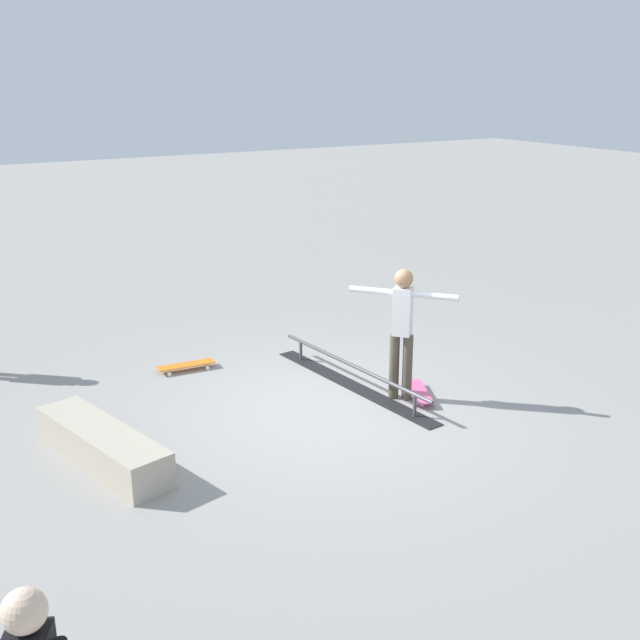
{
  "coord_description": "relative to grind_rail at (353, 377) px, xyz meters",
  "views": [
    {
      "loc": [
        -7.55,
        4.55,
        3.98
      ],
      "look_at": [
        0.5,
        -0.12,
        1.0
      ],
      "focal_mm": 43.74,
      "sensor_mm": 36.0,
      "label": 1
    }
  ],
  "objects": [
    {
      "name": "skateboard_main",
      "position": [
        -0.74,
        -0.54,
        -0.06
      ],
      "size": [
        0.81,
        0.51,
        0.09
      ],
      "rotation": [
        0.0,
        0.0,
        5.86
      ],
      "color": "#E05993",
      "rests_on": "ground_plane"
    },
    {
      "name": "skater_main",
      "position": [
        -0.65,
        -0.3,
        0.85
      ],
      "size": [
        1.08,
        0.96,
        1.7
      ],
      "rotation": [
        0.0,
        0.0,
        3.86
      ],
      "color": "brown",
      "rests_on": "ground_plane"
    },
    {
      "name": "skate_ledge",
      "position": [
        -0.47,
        3.43,
        0.06
      ],
      "size": [
        2.06,
        0.97,
        0.4
      ],
      "primitive_type": "cube",
      "rotation": [
        0.0,
        0.0,
        0.25
      ],
      "color": "#B2A893",
      "rests_on": "ground_plane"
    },
    {
      "name": "grind_rail",
      "position": [
        0.0,
        0.0,
        0.0
      ],
      "size": [
        3.16,
        0.57,
        0.31
      ],
      "rotation": [
        0.0,
        0.0,
        0.11
      ],
      "color": "black",
      "rests_on": "ground_plane"
    },
    {
      "name": "ground_plane",
      "position": [
        -0.5,
        0.62,
        -0.13
      ],
      "size": [
        60.0,
        60.0,
        0.0
      ],
      "primitive_type": "plane",
      "color": "gray"
    },
    {
      "name": "loose_skateboard_orange",
      "position": [
        1.65,
        1.7,
        -0.06
      ],
      "size": [
        0.3,
        0.81,
        0.09
      ],
      "rotation": [
        0.0,
        0.0,
        4.64
      ],
      "color": "orange",
      "rests_on": "ground_plane"
    }
  ]
}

